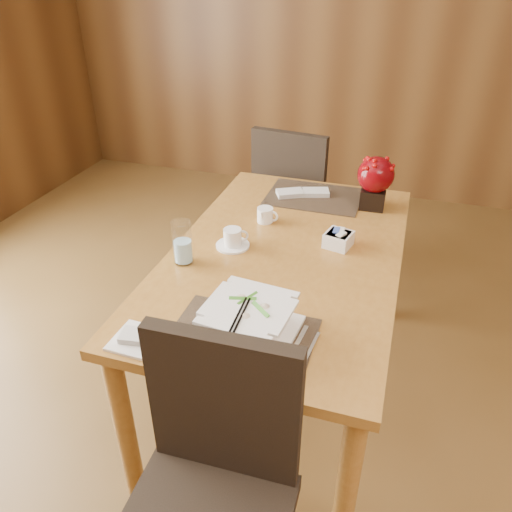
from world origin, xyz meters
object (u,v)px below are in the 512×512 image
(sugar_caddy, at_px, (338,239))
(coffee_cup, at_px, (233,239))
(soup_setting, at_px, (249,321))
(bread_plate, at_px, (137,340))
(near_chair, at_px, (212,483))
(water_glass, at_px, (182,242))
(far_chair, at_px, (294,196))
(dining_table, at_px, (285,272))
(berry_decor, at_px, (375,179))
(creamer_jug, at_px, (265,215))

(sugar_caddy, bearing_deg, coffee_cup, -162.06)
(soup_setting, distance_m, bread_plate, 0.35)
(coffee_cup, height_order, sugar_caddy, coffee_cup)
(bread_plate, bearing_deg, near_chair, -37.02)
(water_glass, relative_size, far_chair, 0.18)
(soup_setting, height_order, near_chair, near_chair)
(water_glass, xyz_separation_m, bread_plate, (0.06, -0.47, -0.08))
(dining_table, distance_m, soup_setting, 0.55)
(dining_table, distance_m, berry_decor, 0.64)
(water_glass, bearing_deg, near_chair, -61.29)
(sugar_caddy, relative_size, near_chair, 0.10)
(soup_setting, distance_m, near_chair, 0.47)
(far_chair, bearing_deg, coffee_cup, 95.86)
(bread_plate, xyz_separation_m, far_chair, (0.11, 1.62, -0.21))
(soup_setting, height_order, coffee_cup, soup_setting)
(sugar_caddy, xyz_separation_m, near_chair, (-0.15, -1.03, -0.23))
(creamer_jug, height_order, bread_plate, creamer_jug)
(soup_setting, height_order, creamer_jug, soup_setting)
(coffee_cup, height_order, creamer_jug, coffee_cup)
(sugar_caddy, xyz_separation_m, bread_plate, (-0.50, -0.77, -0.03))
(dining_table, relative_size, water_glass, 8.62)
(creamer_jug, bearing_deg, soup_setting, -66.83)
(water_glass, distance_m, bread_plate, 0.48)
(creamer_jug, relative_size, near_chair, 0.09)
(dining_table, relative_size, far_chair, 1.56)
(soup_setting, height_order, sugar_caddy, soup_setting)
(dining_table, xyz_separation_m, coffee_cup, (-0.22, -0.02, 0.13))
(water_glass, distance_m, near_chair, 0.88)
(coffee_cup, bearing_deg, near_chair, -73.99)
(water_glass, bearing_deg, far_chair, 81.83)
(dining_table, bearing_deg, near_chair, -87.62)
(coffee_cup, distance_m, creamer_jug, 0.26)
(sugar_caddy, height_order, near_chair, near_chair)
(dining_table, xyz_separation_m, bread_plate, (-0.30, -0.66, 0.10))
(creamer_jug, xyz_separation_m, sugar_caddy, (0.35, -0.12, -0.00))
(dining_table, relative_size, sugar_caddy, 14.75)
(coffee_cup, bearing_deg, dining_table, 5.22)
(bread_plate, xyz_separation_m, near_chair, (0.34, -0.26, -0.21))
(bread_plate, bearing_deg, sugar_caddy, 57.22)
(coffee_cup, distance_m, sugar_caddy, 0.43)
(dining_table, distance_m, creamer_jug, 0.31)
(creamer_jug, height_order, sugar_caddy, creamer_jug)
(sugar_caddy, relative_size, far_chair, 0.11)
(soup_setting, relative_size, coffee_cup, 2.24)
(creamer_jug, xyz_separation_m, near_chair, (0.19, -1.14, -0.24))
(soup_setting, bearing_deg, bread_plate, -152.19)
(near_chair, bearing_deg, soup_setting, 91.43)
(soup_setting, distance_m, berry_decor, 1.09)
(dining_table, height_order, bread_plate, bread_plate)
(berry_decor, bearing_deg, far_chair, 136.87)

